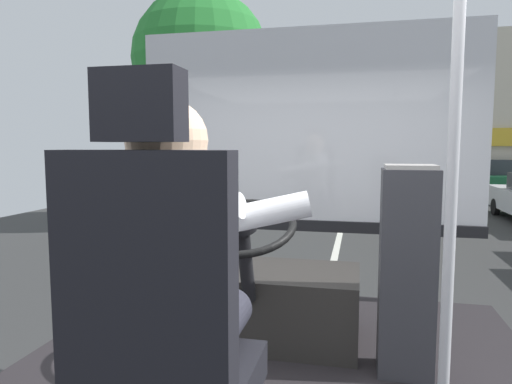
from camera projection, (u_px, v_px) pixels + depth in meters
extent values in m
cube|color=#303030|center=(341.00, 231.00, 10.52)|extent=(18.00, 44.00, 0.05)
cube|color=silver|center=(341.00, 230.00, 10.52)|extent=(0.12, 39.60, 0.00)
cube|color=black|center=(176.00, 384.00, 1.41)|extent=(0.48, 0.48, 0.12)
cube|color=black|center=(144.00, 278.00, 1.18)|extent=(0.48, 0.10, 0.66)
cube|color=black|center=(140.00, 106.00, 1.14)|extent=(0.22, 0.10, 0.18)
cylinder|color=#282833|center=(215.00, 330.00, 1.49)|extent=(0.15, 0.42, 0.15)
cylinder|color=#282833|center=(163.00, 325.00, 1.53)|extent=(0.15, 0.42, 0.15)
cylinder|color=silver|center=(169.00, 276.00, 1.34)|extent=(0.33, 0.33, 0.58)
cube|color=#70934C|center=(190.00, 241.00, 1.50)|extent=(0.06, 0.01, 0.36)
sphere|color=beige|center=(167.00, 140.00, 1.30)|extent=(0.24, 0.24, 0.24)
cylinder|color=silver|center=(229.00, 220.00, 1.57)|extent=(0.57, 0.19, 0.20)
cylinder|color=silver|center=(171.00, 218.00, 1.61)|extent=(0.57, 0.19, 0.20)
cube|color=#282623|center=(261.00, 303.00, 2.64)|extent=(1.10, 0.56, 0.40)
cylinder|color=black|center=(246.00, 264.00, 2.26)|extent=(0.07, 0.22, 0.43)
torus|color=black|center=(242.00, 226.00, 2.17)|extent=(0.52, 0.50, 0.22)
cylinder|color=black|center=(242.00, 226.00, 2.17)|extent=(0.14, 0.15, 0.08)
cylinder|color=#B7B7BC|center=(453.00, 154.00, 1.71)|extent=(0.04, 0.04, 2.14)
cube|color=#333338|center=(407.00, 273.00, 2.19)|extent=(0.25, 0.22, 0.99)
cube|color=#9E9993|center=(410.00, 167.00, 2.14)|extent=(0.23, 0.20, 0.02)
cube|color=silver|center=(306.00, 125.00, 3.34)|extent=(2.50, 0.01, 1.40)
cube|color=black|center=(305.00, 225.00, 3.42)|extent=(2.50, 0.08, 0.08)
cylinder|color=#4C3828|center=(202.00, 165.00, 11.27)|extent=(0.36, 0.36, 2.91)
sphere|color=#25772D|center=(201.00, 60.00, 11.01)|extent=(3.27, 3.27, 3.27)
cube|color=#BCB29E|center=(502.00, 119.00, 17.23)|extent=(10.37, 4.38, 5.79)
cylinder|color=black|center=(496.00, 207.00, 12.72)|extent=(0.14, 0.46, 0.46)
cube|color=#195633|center=(488.00, 182.00, 16.47)|extent=(1.74, 4.04, 0.67)
cube|color=#282D33|center=(491.00, 166.00, 16.18)|extent=(1.43, 2.22, 0.51)
cylinder|color=black|center=(502.00, 189.00, 17.54)|extent=(0.14, 0.55, 0.55)
cylinder|color=black|center=(456.00, 188.00, 17.90)|extent=(0.14, 0.55, 0.55)
cylinder|color=black|center=(471.00, 195.00, 15.47)|extent=(0.14, 0.55, 0.55)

